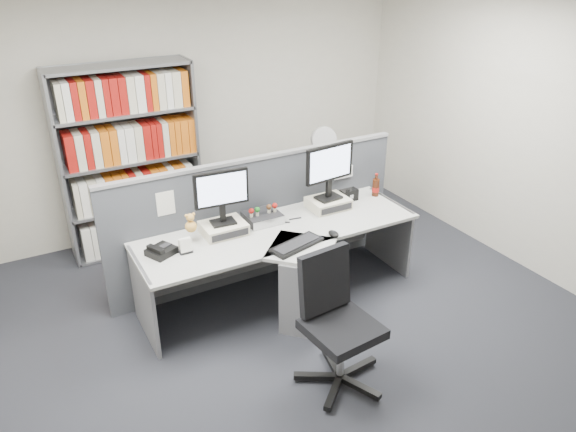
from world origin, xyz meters
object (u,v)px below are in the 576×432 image
office_chair (335,318)px  cola_bottle (376,187)px  monitor_right (330,167)px  speaker (349,195)px  mouse (334,234)px  shelving_unit (130,163)px  keyboard (297,245)px  desk_fan (323,142)px  filing_cabinet (322,194)px  monitor_left (222,193)px  desk (291,265)px  desk_calendar (185,247)px  desktop_pc (263,218)px  desk_phone (161,251)px

office_chair → cola_bottle: bearing=44.8°
monitor_right → speaker: size_ratio=3.11×
mouse → shelving_unit: shelving_unit is taller
keyboard → desk_fan: size_ratio=1.07×
shelving_unit → filing_cabinet: bearing=-12.1°
keyboard → office_chair: size_ratio=0.50×
monitor_right → cola_bottle: 0.67m
monitor_left → mouse: bearing=-32.2°
desk_fan → speaker: bearing=-107.0°
monitor_right → filing_cabinet: monitor_right is taller
cola_bottle → keyboard: bearing=-156.4°
monitor_left → speaker: bearing=2.1°
shelving_unit → desk: bearing=-64.0°
desk_calendar → desk_fan: size_ratio=0.27×
desk_fan → office_chair: (-1.35, -2.35, -0.45)m
monitor_left → keyboard: bearing=-49.1°
desk → desk_calendar: desk_calendar is taller
cola_bottle → desk_fan: desk_fan is taller
cola_bottle → filing_cabinet: 1.10m
desk → speaker: speaker is taller
desktop_pc → desk_calendar: bearing=-165.9°
monitor_right → desk_fan: size_ratio=1.12×
desktop_pc → desk_phone: 1.02m
desk → desk_fan: (1.20, 1.40, 0.55)m
desk_calendar → desk_fan: 2.41m
cola_bottle → shelving_unit: shelving_unit is taller
filing_cabinet → shelving_unit: bearing=167.9°
monitor_left → keyboard: 0.79m
filing_cabinet → desk_fan: bearing=-90.0°
monitor_right → shelving_unit: (-1.53, 1.46, -0.17)m
shelving_unit → desk_fan: (2.10, -0.45, 0.03)m
desk_fan → mouse: bearing=-118.9°
mouse → shelving_unit: (-1.25, 1.98, 0.23)m
mouse → shelving_unit: bearing=122.3°
keyboard → desk_fan: (1.22, 1.54, 0.27)m
shelving_unit → monitor_left: bearing=-73.7°
desk → desk_calendar: bearing=166.3°
desk_calendar → desk: bearing=-13.7°
desk → monitor_right: bearing=31.4°
desk → desk_phone: size_ratio=9.59×
desk → keyboard: keyboard is taller
speaker → desk_fan: bearing=73.0°
keyboard → monitor_right: bearing=38.7°
monitor_left → keyboard: size_ratio=0.95×
monitor_left → cola_bottle: bearing=0.6°
desk_calendar → filing_cabinet: desk_calendar is taller
cola_bottle → office_chair: office_chair is taller
monitor_left → desktop_pc: monitor_left is taller
keyboard → mouse: 0.37m
keyboard → mouse: bearing=0.3°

